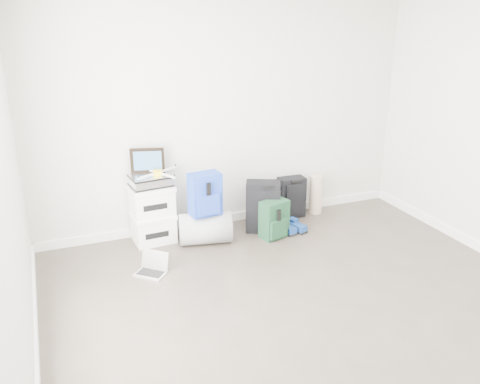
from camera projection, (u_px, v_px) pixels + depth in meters
name	position (u px, v px, depth m)	size (l,w,h in m)	color
ground	(336.00, 337.00, 4.08)	(5.00, 5.00, 0.00)	#3C372C
room_envelope	(351.00, 126.00, 3.50)	(4.52, 5.02, 2.71)	silver
boxes_stack	(153.00, 214.00, 5.63)	(0.48, 0.40, 0.66)	white
briefcase	(150.00, 180.00, 5.49)	(0.42, 0.31, 0.12)	#B2B2B7
painting	(147.00, 160.00, 5.51)	(0.36, 0.12, 0.28)	black
drone	(158.00, 173.00, 5.47)	(0.49, 0.49, 0.05)	yellow
duffel_bag	(205.00, 228.00, 5.63)	(0.35, 0.35, 0.57)	gray
blue_backpack	(205.00, 195.00, 5.47)	(0.35, 0.27, 0.47)	#1A21AB
large_suitcase	(263.00, 207.00, 5.89)	(0.45, 0.38, 0.60)	black
green_backpack	(274.00, 220.00, 5.76)	(0.36, 0.30, 0.44)	#12321F
carry_on	(292.00, 197.00, 6.31)	(0.33, 0.23, 0.51)	black
shoes	(291.00, 228.00, 5.96)	(0.29, 0.29, 0.09)	black
rolled_rug	(316.00, 194.00, 6.44)	(0.16, 0.16, 0.50)	tan
laptop	(152.00, 268.00, 5.04)	(0.36, 0.35, 0.21)	silver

